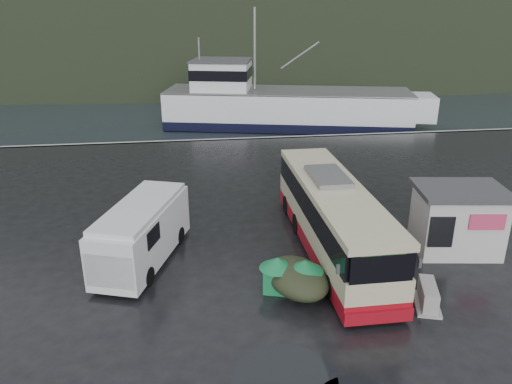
{
  "coord_description": "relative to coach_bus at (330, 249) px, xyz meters",
  "views": [
    {
      "loc": [
        -3.05,
        -16.3,
        9.73
      ],
      "look_at": [
        -0.22,
        4.37,
        1.7
      ],
      "focal_mm": 35.0,
      "sensor_mm": 36.0,
      "label": 1
    }
  ],
  "objects": [
    {
      "name": "ground",
      "position": [
        -2.56,
        -1.69,
        0.0
      ],
      "size": [
        160.0,
        160.0,
        0.0
      ],
      "primitive_type": "plane",
      "color": "black",
      "rests_on": "ground"
    },
    {
      "name": "harbor_water",
      "position": [
        -2.56,
        108.31,
        0.0
      ],
      "size": [
        300.0,
        180.0,
        0.02
      ],
      "primitive_type": "cube",
      "color": "black",
      "rests_on": "ground"
    },
    {
      "name": "quay_edge",
      "position": [
        -2.56,
        18.31,
        0.0
      ],
      "size": [
        160.0,
        0.6,
        1.5
      ],
      "primitive_type": "cube",
      "color": "#999993",
      "rests_on": "ground"
    },
    {
      "name": "headland",
      "position": [
        7.44,
        248.31,
        0.0
      ],
      "size": [
        780.0,
        540.0,
        570.0
      ],
      "primitive_type": "ellipsoid",
      "color": "black",
      "rests_on": "ground"
    },
    {
      "name": "coach_bus",
      "position": [
        0.0,
        0.0,
        0.0
      ],
      "size": [
        2.82,
        10.87,
        3.06
      ],
      "primitive_type": null,
      "rotation": [
        0.0,
        0.0,
        0.01
      ],
      "color": "#BEB690",
      "rests_on": "ground"
    },
    {
      "name": "white_van",
      "position": [
        -7.63,
        0.09,
        0.0
      ],
      "size": [
        3.79,
        6.2,
        2.45
      ],
      "primitive_type": null,
      "rotation": [
        0.0,
        0.0,
        -0.33
      ],
      "color": "silver",
      "rests_on": "ground"
    },
    {
      "name": "waste_bin_left",
      "position": [
        -2.76,
        -2.74,
        0.0
      ],
      "size": [
        1.16,
        1.16,
        1.3
      ],
      "primitive_type": null,
      "rotation": [
        0.0,
        0.0,
        -0.29
      ],
      "color": "#14723E",
      "rests_on": "ground"
    },
    {
      "name": "waste_bin_right",
      "position": [
        -1.84,
        -3.12,
        0.0
      ],
      "size": [
        1.21,
        1.21,
        1.33
      ],
      "primitive_type": null,
      "rotation": [
        0.0,
        0.0,
        -0.33
      ],
      "color": "#14723E",
      "rests_on": "ground"
    },
    {
      "name": "dome_tent",
      "position": [
        -2.06,
        -2.96,
        0.0
      ],
      "size": [
        2.74,
        3.26,
        1.1
      ],
      "primitive_type": null,
      "rotation": [
        0.0,
        0.0,
        0.31
      ],
      "color": "#292F1C",
      "rests_on": "ground"
    },
    {
      "name": "ticket_kiosk",
      "position": [
        5.06,
        -0.7,
        0.0
      ],
      "size": [
        3.85,
        3.13,
        2.74
      ],
      "primitive_type": null,
      "rotation": [
        0.0,
        0.0,
        -0.14
      ],
      "color": "beige",
      "rests_on": "ground"
    },
    {
      "name": "jersey_barrier_a",
      "position": [
        1.55,
        -2.59,
        0.0
      ],
      "size": [
        1.23,
        1.79,
        0.82
      ],
      "primitive_type": null,
      "rotation": [
        0.0,
        0.0,
        -0.28
      ],
      "color": "#999993",
      "rests_on": "ground"
    },
    {
      "name": "jersey_barrier_b",
      "position": [
        2.14,
        -4.42,
        0.0
      ],
      "size": [
        1.23,
        1.75,
        0.79
      ],
      "primitive_type": null,
      "rotation": [
        0.0,
        0.0,
        -0.31
      ],
      "color": "#999993",
      "rests_on": "ground"
    },
    {
      "name": "fishing_trawler",
      "position": [
        3.59,
        27.54,
        0.0
      ],
      "size": [
        27.23,
        11.8,
        10.64
      ],
      "primitive_type": null,
      "rotation": [
        0.0,
        0.0,
        -0.23
      ],
      "color": "silver",
      "rests_on": "ground"
    },
    {
      "name": "puddles",
      "position": [
        -1.11,
        -5.21,
        0.01
      ],
      "size": [
        15.93,
        14.61,
        0.01
      ],
      "color": "black",
      "rests_on": "ground"
    }
  ]
}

